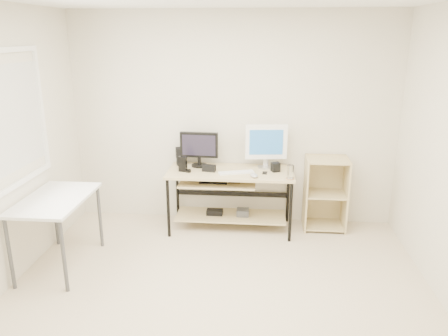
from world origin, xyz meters
TOP-DOWN VIEW (x-y plane):
  - room at (-0.14, 0.04)m, footprint 4.01×4.01m
  - desk at (-0.03, 1.66)m, footprint 1.50×0.65m
  - side_table at (-1.68, 0.60)m, footprint 0.60×1.00m
  - shelf_unit at (1.15, 1.82)m, footprint 0.50×0.40m
  - black_monitor at (-0.40, 1.81)m, footprint 0.47×0.19m
  - white_imac at (0.41, 1.82)m, footprint 0.50×0.16m
  - keyboard at (0.07, 1.57)m, footprint 0.43×0.24m
  - mouse at (0.28, 1.44)m, footprint 0.12×0.15m
  - center_speaker at (-0.26, 1.61)m, footprint 0.17×0.10m
  - speaker_left at (-0.64, 1.86)m, footprint 0.14×0.14m
  - speaker_right at (0.53, 1.68)m, footprint 0.12×0.12m
  - audio_controller at (-0.56, 1.59)m, footprint 0.10×0.07m
  - volume_puck at (-0.49, 1.56)m, footprint 0.09×0.09m
  - smartphone at (0.41, 1.60)m, footprint 0.06×0.10m
  - coaster at (0.69, 1.42)m, footprint 0.10×0.10m
  - drinking_glass at (0.69, 1.42)m, footprint 0.08×0.08m

SIDE VIEW (x-z plane):
  - shelf_unit at x=1.15m, z-range 0.00..0.90m
  - desk at x=-0.03m, z-range 0.16..0.91m
  - side_table at x=-1.68m, z-range 0.30..1.05m
  - coaster at x=0.69m, z-range 0.75..0.76m
  - smartphone at x=0.41m, z-range 0.75..0.76m
  - keyboard at x=0.07m, z-range 0.75..0.76m
  - volume_puck at x=-0.49m, z-range 0.75..0.78m
  - mouse at x=0.28m, z-range 0.75..0.79m
  - center_speaker at x=-0.26m, z-range 0.75..0.83m
  - speaker_right at x=0.53m, z-range 0.75..0.86m
  - drinking_glass at x=0.69m, z-range 0.76..0.91m
  - audio_controller at x=-0.56m, z-range 0.75..0.93m
  - speaker_left at x=-0.64m, z-range 0.76..0.97m
  - black_monitor at x=-0.40m, z-range 0.78..1.21m
  - white_imac at x=0.41m, z-range 0.79..1.33m
  - room at x=-0.14m, z-range 0.01..2.63m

